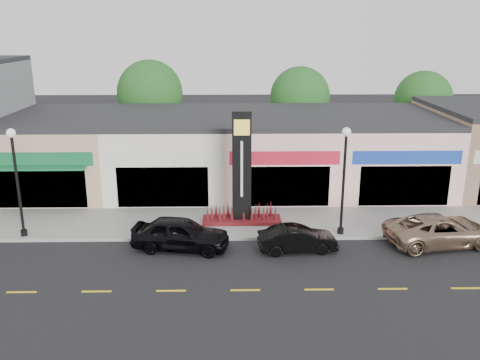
{
  "coord_description": "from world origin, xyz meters",
  "views": [
    {
      "loc": [
        2.46,
        -21.38,
        10.19
      ],
      "look_at": [
        2.91,
        4.0,
        2.57
      ],
      "focal_mm": 38.0,
      "sensor_mm": 36.0,
      "label": 1
    }
  ],
  "objects": [
    {
      "name": "shop_cream",
      "position": [
        -1.5,
        11.47,
        2.4
      ],
      "size": [
        7.0,
        10.01,
        4.8
      ],
      "color": "white",
      "rests_on": "ground"
    },
    {
      "name": "tree_rear_east",
      "position": [
        18.0,
        19.5,
        4.63
      ],
      "size": [
        4.6,
        4.6,
        6.94
      ],
      "color": "#382619",
      "rests_on": "ground"
    },
    {
      "name": "shop_pink_e",
      "position": [
        12.5,
        11.47,
        2.4
      ],
      "size": [
        7.0,
        10.01,
        4.8
      ],
      "color": "beige",
      "rests_on": "ground"
    },
    {
      "name": "ground",
      "position": [
        0.0,
        0.0,
        0.0
      ],
      "size": [
        120.0,
        120.0,
        0.0
      ],
      "primitive_type": "plane",
      "color": "black",
      "rests_on": "ground"
    },
    {
      "name": "car_black_conv",
      "position": [
        5.57,
        0.75,
        0.61
      ],
      "size": [
        1.62,
        3.81,
        1.22
      ],
      "primitive_type": "imported",
      "rotation": [
        0.0,
        0.0,
        1.66
      ],
      "color": "black",
      "rests_on": "ground"
    },
    {
      "name": "tree_rear_mid",
      "position": [
        8.0,
        19.5,
        4.88
      ],
      "size": [
        4.8,
        4.8,
        7.29
      ],
      "color": "#382619",
      "rests_on": "ground"
    },
    {
      "name": "shop_pink_w",
      "position": [
        5.5,
        11.47,
        2.4
      ],
      "size": [
        7.0,
        10.01,
        4.8
      ],
      "color": "beige",
      "rests_on": "ground"
    },
    {
      "name": "pylon_sign",
      "position": [
        3.0,
        4.2,
        2.27
      ],
      "size": [
        4.2,
        1.3,
        6.0
      ],
      "color": "#5A0F1F",
      "rests_on": "sidewalk"
    },
    {
      "name": "lamp_east_near",
      "position": [
        8.0,
        2.5,
        3.48
      ],
      "size": [
        0.44,
        0.44,
        5.47
      ],
      "color": "black",
      "rests_on": "sidewalk"
    },
    {
      "name": "lamp_west_near",
      "position": [
        -8.0,
        2.5,
        3.48
      ],
      "size": [
        0.44,
        0.44,
        5.47
      ],
      "color": "black",
      "rests_on": "sidewalk"
    },
    {
      "name": "car_gold_suv",
      "position": [
        12.63,
        1.38,
        0.74
      ],
      "size": [
        3.26,
        5.67,
        1.49
      ],
      "primitive_type": "imported",
      "rotation": [
        0.0,
        0.0,
        1.72
      ],
      "color": "#94775E",
      "rests_on": "ground"
    },
    {
      "name": "tree_rear_west",
      "position": [
        -4.0,
        19.5,
        5.22
      ],
      "size": [
        5.2,
        5.2,
        7.83
      ],
      "color": "#382619",
      "rests_on": "ground"
    },
    {
      "name": "curb",
      "position": [
        0.0,
        2.1,
        0.07
      ],
      "size": [
        52.0,
        0.2,
        0.15
      ],
      "primitive_type": "cube",
      "color": "gray",
      "rests_on": "ground"
    },
    {
      "name": "sidewalk",
      "position": [
        0.0,
        4.35,
        0.07
      ],
      "size": [
        52.0,
        4.3,
        0.15
      ],
      "primitive_type": "cube",
      "color": "gray",
      "rests_on": "ground"
    },
    {
      "name": "shop_beige",
      "position": [
        -8.5,
        11.46,
        2.4
      ],
      "size": [
        7.0,
        10.85,
        4.8
      ],
      "color": "tan",
      "rests_on": "ground"
    },
    {
      "name": "car_black_sedan",
      "position": [
        0.02,
        1.07,
        0.79
      ],
      "size": [
        2.55,
        4.87,
        1.58
      ],
      "primitive_type": "imported",
      "rotation": [
        0.0,
        0.0,
        1.42
      ],
      "color": "black",
      "rests_on": "ground"
    }
  ]
}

